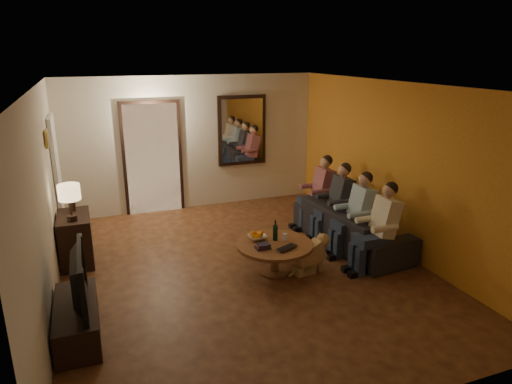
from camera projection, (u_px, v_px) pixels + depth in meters
name	position (u px, v px, depth m)	size (l,w,h in m)	color
floor	(244.00, 269.00, 6.62)	(5.00, 6.00, 0.01)	#3F1D11
ceiling	(242.00, 86.00, 5.85)	(5.00, 6.00, 0.01)	white
back_wall	(193.00, 143.00, 8.92)	(5.00, 0.02, 2.60)	beige
front_wall	(369.00, 282.00, 3.55)	(5.00, 0.02, 2.60)	beige
left_wall	(44.00, 203.00, 5.39)	(0.02, 6.00, 2.60)	beige
right_wall	(395.00, 167.00, 7.07)	(0.02, 6.00, 2.60)	beige
orange_accent	(395.00, 167.00, 7.07)	(0.01, 6.00, 2.60)	#C18020
kitchen_doorway	(153.00, 159.00, 8.70)	(1.00, 0.06, 2.10)	#FFE0A5
door_trim	(153.00, 159.00, 8.69)	(1.12, 0.04, 2.22)	black
fridge_glimpse	(166.00, 166.00, 8.83)	(0.45, 0.03, 1.70)	silver
mirror_frame	(242.00, 130.00, 9.16)	(1.00, 0.05, 1.40)	black
mirror_glass	(242.00, 131.00, 9.13)	(0.86, 0.02, 1.26)	white
white_door	(58.00, 178.00, 7.54)	(0.06, 0.85, 2.04)	white
framed_art	(47.00, 139.00, 6.40)	(0.03, 0.28, 0.24)	#B28C33
art_canvas	(48.00, 138.00, 6.41)	(0.01, 0.22, 0.18)	brown
dresser	(76.00, 239.00, 6.74)	(0.45, 0.83, 0.74)	black
table_lamp	(70.00, 202.00, 6.35)	(0.30, 0.30, 0.54)	beige
flower_vase	(71.00, 197.00, 6.76)	(0.14, 0.14, 0.44)	red
tv_stand	(77.00, 320.00, 5.01)	(0.45, 1.17, 0.39)	black
tv	(72.00, 279.00, 4.86)	(0.14, 1.07, 0.61)	black
sofa	(351.00, 226.00, 7.36)	(0.87, 2.22, 0.65)	black
person_a	(380.00, 231.00, 6.44)	(0.60, 0.40, 1.20)	tan
person_b	(357.00, 217.00, 6.97)	(0.60, 0.40, 1.20)	tan
person_c	(337.00, 205.00, 7.51)	(0.60, 0.40, 1.20)	tan
person_d	(320.00, 195.00, 8.04)	(0.60, 0.40, 1.20)	tan
dog	(310.00, 254.00, 6.45)	(0.56, 0.24, 0.56)	#A9814E
coffee_table	(274.00, 258.00, 6.45)	(1.08, 1.08, 0.45)	brown
bowl	(257.00, 237.00, 6.51)	(0.26, 0.26, 0.06)	white
oranges	(257.00, 233.00, 6.49)	(0.20, 0.20, 0.08)	orange
wine_bottle	(275.00, 230.00, 6.44)	(0.07, 0.07, 0.31)	black
wine_glass	(285.00, 237.00, 6.47)	(0.06, 0.06, 0.10)	silver
book_stack	(263.00, 246.00, 6.21)	(0.20, 0.15, 0.07)	black
laptop	(290.00, 249.00, 6.16)	(0.33, 0.21, 0.03)	black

